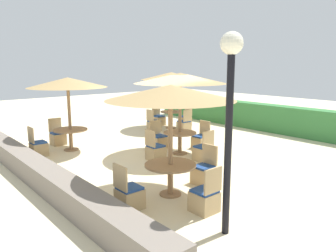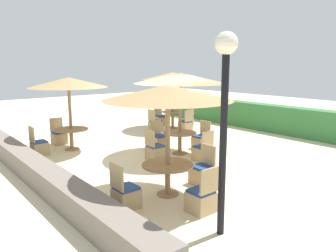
{
  "view_description": "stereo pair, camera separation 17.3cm",
  "coord_description": "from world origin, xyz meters",
  "px_view_note": "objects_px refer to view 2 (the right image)",
  "views": [
    {
      "loc": [
        7.69,
        -5.99,
        2.83
      ],
      "look_at": [
        0.0,
        0.6,
        0.9
      ],
      "focal_mm": 35.0,
      "sensor_mm": 36.0,
      "label": 1
    },
    {
      "loc": [
        7.8,
        -5.85,
        2.83
      ],
      "look_at": [
        0.0,
        0.6,
        0.9
      ],
      "focal_mm": 35.0,
      "sensor_mm": 36.0,
      "label": 2
    }
  ],
  "objects_px": {
    "lamp_post": "(225,95)",
    "patio_chair_center_north": "(201,141)",
    "round_table_front_right": "(168,170)",
    "patio_chair_front_right_east": "(201,199)",
    "parasol_center": "(180,78)",
    "patio_chair_back_left_south": "(155,125)",
    "parasol_front_right": "(168,93)",
    "patio_chair_center_east": "(203,152)",
    "round_table_back_left": "(173,116)",
    "round_table_center": "(180,137)",
    "patio_chair_back_left_north": "(187,120)",
    "patio_chair_center_south": "(155,151)",
    "parasol_back_left": "(173,76)",
    "parasol_front_left": "(68,83)",
    "patio_chair_front_left_west": "(59,137)",
    "patio_chair_front_right_south": "(126,196)",
    "patio_chair_front_left_south": "(39,147)",
    "patio_chair_back_left_east": "(186,125)",
    "patio_chair_back_left_west": "(161,119)",
    "patio_chair_center_west": "(159,140)",
    "round_table_front_left": "(71,133)",
    "patio_chair_front_right_north": "(202,173)"
  },
  "relations": [
    {
      "from": "round_table_center",
      "to": "patio_chair_back_left_north",
      "type": "bearing_deg",
      "value": 134.33
    },
    {
      "from": "patio_chair_front_right_east",
      "to": "patio_chair_back_left_south",
      "type": "distance_m",
      "value": 7.91
    },
    {
      "from": "patio_chair_front_right_south",
      "to": "patio_chair_back_left_south",
      "type": "bearing_deg",
      "value": 138.19
    },
    {
      "from": "patio_chair_front_right_east",
      "to": "round_table_back_left",
      "type": "bearing_deg",
      "value": 53.37
    },
    {
      "from": "patio_chair_front_left_south",
      "to": "patio_chair_back_left_north",
      "type": "height_order",
      "value": "same"
    },
    {
      "from": "round_table_back_left",
      "to": "parasol_back_left",
      "type": "bearing_deg",
      "value": 0.0
    },
    {
      "from": "parasol_center",
      "to": "patio_chair_center_west",
      "type": "bearing_deg",
      "value": -176.62
    },
    {
      "from": "patio_chair_center_east",
      "to": "round_table_back_left",
      "type": "bearing_deg",
      "value": 59.67
    },
    {
      "from": "parasol_front_right",
      "to": "round_table_front_right",
      "type": "distance_m",
      "value": 1.67
    },
    {
      "from": "patio_chair_back_left_east",
      "to": "patio_chair_center_north",
      "type": "bearing_deg",
      "value": -122.42
    },
    {
      "from": "parasol_back_left",
      "to": "patio_chair_back_left_east",
      "type": "height_order",
      "value": "parasol_back_left"
    },
    {
      "from": "parasol_center",
      "to": "patio_chair_center_west",
      "type": "xyz_separation_m",
      "value": [
        -1.0,
        -0.06,
        -2.12
      ]
    },
    {
      "from": "patio_chair_back_left_west",
      "to": "round_table_back_left",
      "type": "bearing_deg",
      "value": 87.19
    },
    {
      "from": "round_table_front_right",
      "to": "patio_chair_front_right_east",
      "type": "relative_size",
      "value": 1.2
    },
    {
      "from": "round_table_center",
      "to": "patio_chair_front_right_east",
      "type": "height_order",
      "value": "patio_chair_front_right_east"
    },
    {
      "from": "patio_chair_front_right_north",
      "to": "parasol_center",
      "type": "bearing_deg",
      "value": -30.17
    },
    {
      "from": "patio_chair_center_east",
      "to": "round_table_front_right",
      "type": "distance_m",
      "value": 2.76
    },
    {
      "from": "patio_chair_center_north",
      "to": "parasol_front_right",
      "type": "distance_m",
      "value": 4.58
    },
    {
      "from": "patio_chair_front_right_north",
      "to": "round_table_front_right",
      "type": "bearing_deg",
      "value": 89.17
    },
    {
      "from": "round_table_front_right",
      "to": "parasol_center",
      "type": "bearing_deg",
      "value": 133.82
    },
    {
      "from": "round_table_front_right",
      "to": "patio_chair_front_left_south",
      "type": "bearing_deg",
      "value": -167.65
    },
    {
      "from": "patio_chair_front_right_south",
      "to": "parasol_back_left",
      "type": "xyz_separation_m",
      "value": [
        -5.69,
        6.07,
        2.03
      ]
    },
    {
      "from": "patio_chair_front_left_west",
      "to": "patio_chair_front_right_east",
      "type": "relative_size",
      "value": 1.0
    },
    {
      "from": "round_table_center",
      "to": "parasol_center",
      "type": "bearing_deg",
      "value": 180.0
    },
    {
      "from": "round_table_front_left",
      "to": "patio_chair_front_left_west",
      "type": "distance_m",
      "value": 1.06
    },
    {
      "from": "patio_chair_front_left_south",
      "to": "patio_chair_back_left_north",
      "type": "distance_m",
      "value": 7.05
    },
    {
      "from": "parasol_front_left",
      "to": "round_table_front_left",
      "type": "bearing_deg",
      "value": 26.57
    },
    {
      "from": "parasol_center",
      "to": "patio_chair_back_left_north",
      "type": "xyz_separation_m",
      "value": [
        -3.43,
        3.51,
        -2.12
      ]
    },
    {
      "from": "lamp_post",
      "to": "patio_chair_center_south",
      "type": "bearing_deg",
      "value": 156.82
    },
    {
      "from": "lamp_post",
      "to": "round_table_front_right",
      "type": "bearing_deg",
      "value": 168.49
    },
    {
      "from": "patio_chair_front_left_west",
      "to": "patio_chair_back_left_east",
      "type": "bearing_deg",
      "value": 166.55
    },
    {
      "from": "round_table_center",
      "to": "patio_chair_front_left_south",
      "type": "height_order",
      "value": "patio_chair_front_left_south"
    },
    {
      "from": "patio_chair_front_left_west",
      "to": "patio_chair_front_right_south",
      "type": "distance_m",
      "value": 6.1
    },
    {
      "from": "parasol_front_left",
      "to": "round_table_center",
      "type": "bearing_deg",
      "value": 42.13
    },
    {
      "from": "parasol_back_left",
      "to": "lamp_post",
      "type": "bearing_deg",
      "value": -35.39
    },
    {
      "from": "patio_chair_center_north",
      "to": "patio_chair_back_left_east",
      "type": "relative_size",
      "value": 1.0
    },
    {
      "from": "round_table_front_left",
      "to": "patio_chair_front_left_south",
      "type": "bearing_deg",
      "value": -91.24
    },
    {
      "from": "patio_chair_front_right_south",
      "to": "round_table_back_left",
      "type": "distance_m",
      "value": 8.32
    },
    {
      "from": "patio_chair_center_north",
      "to": "round_table_front_right",
      "type": "distance_m",
      "value": 4.15
    },
    {
      "from": "patio_chair_center_south",
      "to": "patio_chair_front_right_south",
      "type": "xyz_separation_m",
      "value": [
        2.29,
        -2.48,
        0.0
      ]
    },
    {
      "from": "patio_chair_front_left_west",
      "to": "round_table_front_right",
      "type": "xyz_separation_m",
      "value": [
        6.02,
        0.07,
        0.3
      ]
    },
    {
      "from": "parasol_center",
      "to": "patio_chair_back_left_south",
      "type": "bearing_deg",
      "value": 154.64
    },
    {
      "from": "parasol_front_left",
      "to": "patio_chair_center_north",
      "type": "bearing_deg",
      "value": 52.32
    },
    {
      "from": "lamp_post",
      "to": "patio_chair_center_north",
      "type": "xyz_separation_m",
      "value": [
        -4.21,
        3.78,
        -2.09
      ]
    },
    {
      "from": "patio_chair_center_north",
      "to": "patio_chair_back_left_west",
      "type": "distance_m",
      "value": 4.57
    },
    {
      "from": "patio_chair_center_west",
      "to": "round_table_back_left",
      "type": "xyz_separation_m",
      "value": [
        -2.39,
        2.64,
        0.3
      ]
    },
    {
      "from": "patio_chair_front_left_west",
      "to": "parasol_front_left",
      "type": "bearing_deg",
      "value": 91.97
    },
    {
      "from": "parasol_front_right",
      "to": "patio_chair_back_left_west",
      "type": "xyz_separation_m",
      "value": [
        -6.62,
        5.03,
        -1.97
      ]
    },
    {
      "from": "patio_chair_front_right_south",
      "to": "round_table_back_left",
      "type": "xyz_separation_m",
      "value": [
        -5.69,
        6.07,
        0.3
      ]
    },
    {
      "from": "round_table_front_right",
      "to": "patio_chair_back_left_north",
      "type": "bearing_deg",
      "value": 134.12
    }
  ]
}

